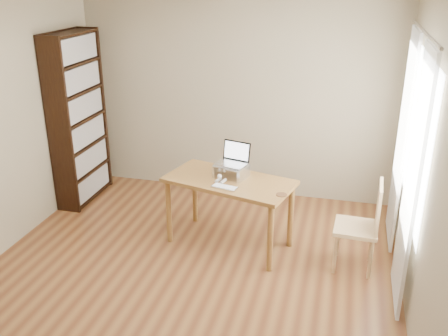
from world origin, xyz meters
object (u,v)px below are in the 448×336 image
Objects in this scene: bookshelf at (78,119)px; chair at (364,223)px; desk at (229,189)px; cat at (230,169)px; laptop at (232,158)px; keyboard at (224,187)px.

chair is (3.45, -0.83, -0.55)m from bookshelf.
desk is at bearing -18.42° from bookshelf.
bookshelf reaches higher than cat.
bookshelf is 2.16m from laptop.
bookshelf is 2.15m from cat.
desk is (2.08, -0.69, -0.41)m from bookshelf.
bookshelf is at bearing 176.00° from desk.
chair is (1.39, -0.25, -0.32)m from cat.
bookshelf is 7.64× the size of keyboard.
chair is at bearing 6.35° from cat.
keyboard is 1.39m from chair.
keyboard is (2.08, -0.91, -0.29)m from bookshelf.
chair is (1.37, -0.27, -0.44)m from laptop.
bookshelf reaches higher than laptop.
bookshelf is at bearing 169.05° from chair.
desk is 0.25m from keyboard.
bookshelf reaches higher than desk.
bookshelf is 3.59m from chair.
laptop reaches higher than keyboard.
bookshelf is at bearing 168.96° from keyboard.
chair is at bearing -13.58° from bookshelf.
desk is at bearing 103.82° from keyboard.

